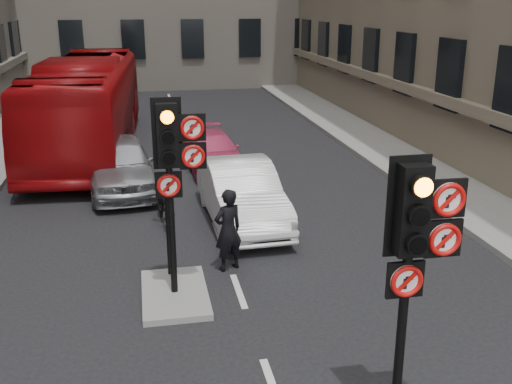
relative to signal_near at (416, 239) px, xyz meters
name	(u,v)px	position (x,y,z in m)	size (l,w,h in m)	color
pavement_right	(425,169)	(5.71, 11.01, -2.50)	(3.00, 50.00, 0.16)	gray
centre_island	(175,294)	(-2.69, 4.01, -2.52)	(1.20, 2.00, 0.12)	gray
signal_near	(416,239)	(0.00, 0.00, 0.00)	(0.91, 0.40, 3.58)	black
signal_far	(173,156)	(-2.60, 4.00, 0.12)	(0.91, 0.40, 3.58)	black
car_silver	(121,164)	(-3.76, 10.85, -1.81)	(1.83, 4.54, 1.55)	#94959B
car_white	(241,193)	(-0.81, 7.64, -1.84)	(1.58, 4.53, 1.49)	white
car_pink	(212,151)	(-0.94, 12.53, -2.00)	(1.64, 4.03, 1.17)	#CB3B6A
bus_red	(88,105)	(-4.93, 15.80, -0.91)	(2.80, 11.98, 3.34)	maroon
motorcycle	(164,203)	(-2.69, 7.80, -2.01)	(0.53, 1.89, 1.14)	black
motorcyclist	(228,230)	(-1.53, 5.01, -1.72)	(0.63, 0.41, 1.72)	black
info_sign	(167,209)	(-2.74, 4.74, -1.11)	(0.36, 0.11, 2.10)	black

